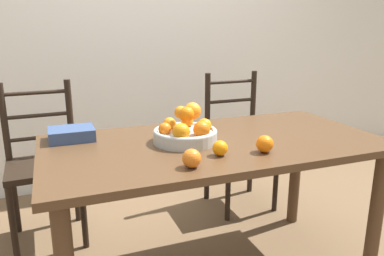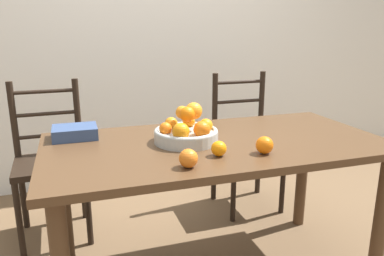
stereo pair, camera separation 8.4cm
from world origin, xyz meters
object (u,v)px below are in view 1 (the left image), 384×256
Objects in this scene: orange_loose_0 at (192,158)px; chair_left at (43,166)px; chair_right at (238,143)px; fruit_bowl at (186,131)px; orange_loose_1 at (220,148)px; orange_loose_2 at (265,144)px; book_stack at (72,134)px.

chair_left is at bearing 119.46° from orange_loose_0.
fruit_bowl is at bearing -133.97° from chair_right.
orange_loose_1 is at bearing -73.06° from fruit_bowl.
chair_right is at bearing 57.52° from orange_loose_1.
orange_loose_1 is 1.15m from chair_right.
orange_loose_2 is 0.08× the size of chair_left.
fruit_bowl is 0.25m from orange_loose_1.
orange_loose_1 is (0.17, 0.09, -0.00)m from orange_loose_0.
orange_loose_0 is 1.14× the size of orange_loose_1.
chair_left is at bearing 134.46° from orange_loose_2.
orange_loose_2 is 1.09m from chair_right.
fruit_bowl reaches higher than orange_loose_1.
orange_loose_0 is 1.21m from chair_left.
orange_loose_0 is at bearing -151.56° from orange_loose_1.
chair_left is (-0.74, 0.93, -0.31)m from orange_loose_1.
fruit_bowl is 0.34m from orange_loose_0.
book_stack is at bearing 126.43° from orange_loose_0.
fruit_bowl is at bearing 73.86° from orange_loose_0.
chair_left is at bearing 179.69° from chair_right.
fruit_bowl is at bearing 106.94° from orange_loose_1.
orange_loose_0 is (-0.09, -0.32, -0.02)m from fruit_bowl.
orange_loose_1 is 0.21m from orange_loose_2.
orange_loose_2 is (0.27, -0.27, -0.02)m from fruit_bowl.
fruit_bowl is 4.59× the size of orange_loose_1.
fruit_bowl is 0.38m from orange_loose_2.
orange_loose_1 is at bearing -53.71° from chair_left.
chair_right is at bearing 67.94° from orange_loose_2.
chair_left reaches higher than orange_loose_1.
chair_right reaches higher than orange_loose_2.
book_stack is at bearing 147.15° from orange_loose_2.
orange_loose_1 is 0.87× the size of orange_loose_2.
orange_loose_2 is at bearing -44.17° from fruit_bowl.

